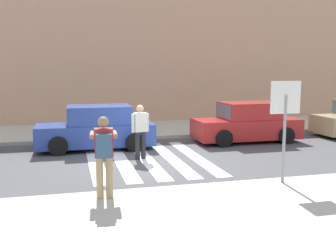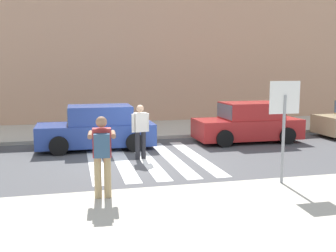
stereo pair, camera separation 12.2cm
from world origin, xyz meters
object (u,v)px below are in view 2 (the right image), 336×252
pedestrian_crossing (140,129)px  stop_sign (284,110)px  parked_car_blue (97,129)px  parked_car_red (248,123)px  photographer_with_backpack (102,150)px

pedestrian_crossing → stop_sign: bearing=-54.9°
parked_car_blue → parked_car_red: size_ratio=1.00×
parked_car_blue → parked_car_red: 5.85m
photographer_with_backpack → pedestrian_crossing: photographer_with_backpack is taller
stop_sign → photographer_with_backpack: size_ratio=1.40×
photographer_with_backpack → parked_car_blue: size_ratio=0.42×
stop_sign → pedestrian_crossing: 4.84m
photographer_with_backpack → parked_car_red: bearing=44.7°
stop_sign → parked_car_red: bearing=72.3°
parked_car_red → pedestrian_crossing: bearing=-156.5°
parked_car_blue → parked_car_red: bearing=-0.0°
stop_sign → parked_car_red: 6.30m
pedestrian_crossing → parked_car_red: 5.04m
pedestrian_crossing → parked_car_red: size_ratio=0.42×
photographer_with_backpack → parked_car_red: photographer_with_backpack is taller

